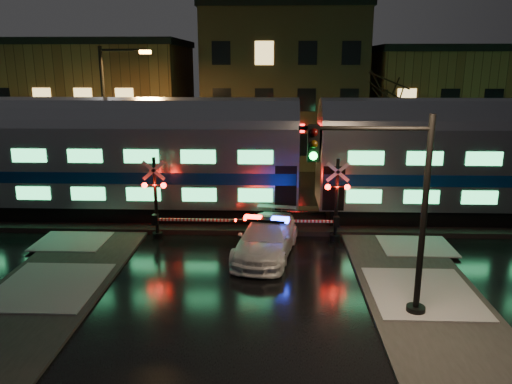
% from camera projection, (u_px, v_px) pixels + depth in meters
% --- Properties ---
extents(ground, '(120.00, 120.00, 0.00)m').
position_uv_depth(ground, '(239.00, 260.00, 20.24)').
color(ground, black).
rests_on(ground, ground).
extents(ballast, '(90.00, 4.20, 0.24)m').
position_uv_depth(ballast, '(246.00, 219.00, 25.05)').
color(ballast, black).
rests_on(ballast, ground).
extents(sidewalk_left, '(4.00, 20.00, 0.12)m').
position_uv_depth(sidewalk_left, '(5.00, 333.00, 14.66)').
color(sidewalk_left, '#2D2D2D').
rests_on(sidewalk_left, ground).
extents(sidewalk_right, '(4.00, 20.00, 0.12)m').
position_uv_depth(sidewalk_right, '(452.00, 342.00, 14.18)').
color(sidewalk_right, '#2D2D2D').
rests_on(sidewalk_right, ground).
extents(building_left, '(14.00, 10.00, 9.00)m').
position_uv_depth(building_left, '(100.00, 104.00, 40.87)').
color(building_left, brown).
rests_on(building_left, ground).
extents(building_mid, '(12.00, 11.00, 11.50)m').
position_uv_depth(building_mid, '(283.00, 88.00, 40.48)').
color(building_mid, brown).
rests_on(building_mid, ground).
extents(building_right, '(12.00, 10.00, 8.50)m').
position_uv_depth(building_right, '(445.00, 108.00, 39.89)').
color(building_right, brown).
rests_on(building_right, ground).
extents(train, '(51.00, 3.12, 5.92)m').
position_uv_depth(train, '(308.00, 156.00, 24.11)').
color(train, black).
rests_on(train, ballast).
extents(police_car, '(3.01, 5.51, 1.68)m').
position_uv_depth(police_car, '(266.00, 238.00, 20.49)').
color(police_car, white).
rests_on(police_car, ground).
extents(crossing_signal_right, '(5.29, 0.63, 3.74)m').
position_uv_depth(crossing_signal_right, '(328.00, 208.00, 21.93)').
color(crossing_signal_right, black).
rests_on(crossing_signal_right, ground).
extents(crossing_signal_left, '(5.29, 0.63, 3.75)m').
position_uv_depth(crossing_signal_left, '(164.00, 207.00, 22.20)').
color(crossing_signal_left, black).
rests_on(crossing_signal_left, ground).
extents(traffic_light, '(4.10, 0.72, 6.34)m').
position_uv_depth(traffic_light, '(391.00, 214.00, 14.93)').
color(traffic_light, black).
rests_on(traffic_light, ground).
extents(streetlight, '(2.89, 0.30, 8.64)m').
position_uv_depth(streetlight, '(110.00, 114.00, 27.98)').
color(streetlight, black).
rests_on(streetlight, ground).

